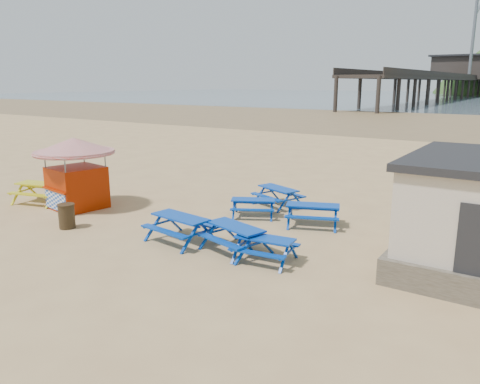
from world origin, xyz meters
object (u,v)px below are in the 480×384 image
Objects in this scene: picnic_table_blue_b at (278,197)px; litter_bin at (67,216)px; picnic_table_yellow at (41,193)px; ice_cream_kiosk at (75,164)px; picnic_table_blue_a at (253,208)px.

litter_bin reaches higher than picnic_table_blue_b.
picnic_table_yellow reaches higher than picnic_table_blue_b.
litter_bin is at bearing -35.89° from ice_cream_kiosk.
picnic_table_yellow is at bearing -128.78° from picnic_table_blue_b.
picnic_table_blue_b is 2.57× the size of litter_bin.
picnic_table_blue_a is 9.33m from picnic_table_yellow.
picnic_table_blue_a is at bearing 45.94° from litter_bin.
picnic_table_blue_b is at bearing 61.09° from picnic_table_blue_a.
ice_cream_kiosk reaches higher than picnic_table_blue_b.
picnic_table_yellow is (-8.75, -3.22, 0.08)m from picnic_table_blue_a.
litter_bin is (1.98, -2.02, -1.38)m from ice_cream_kiosk.
picnic_table_blue_b is at bearing 55.17° from litter_bin.
picnic_table_blue_a is 1.95m from picnic_table_blue_b.
picnic_table_blue_a is at bearing 5.33° from picnic_table_yellow.
ice_cream_kiosk is 4.26× the size of litter_bin.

